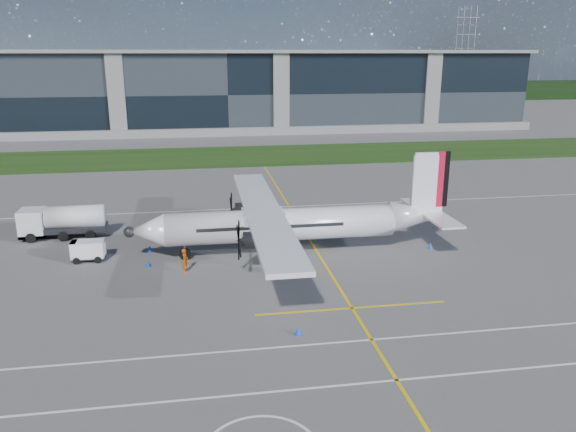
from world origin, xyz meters
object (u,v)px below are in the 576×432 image
turboprop_aircraft (293,206)px  ground_crew_person (185,259)px  safety_cone_stbdwing (247,209)px  safety_cone_tail (430,246)px  safety_cone_nose_stbd (150,249)px  pylon_east (464,53)px  fuel_tanker_truck (57,222)px  baggage_tug (88,251)px  safety_cone_portwing (298,330)px  safety_cone_nose_port (148,263)px

turboprop_aircraft → ground_crew_person: bearing=-162.3°
safety_cone_stbdwing → safety_cone_tail: 19.03m
safety_cone_nose_stbd → safety_cone_tail: size_ratio=1.00×
safety_cone_tail → turboprop_aircraft: bearing=176.8°
pylon_east → safety_cone_nose_stbd: bearing=-123.5°
safety_cone_stbdwing → ground_crew_person: bearing=-110.6°
turboprop_aircraft → fuel_tanker_truck: (-19.02, 7.06, -2.51)m
safety_cone_tail → baggage_tug: bearing=176.6°
safety_cone_stbdwing → safety_cone_portwing: same height
turboprop_aircraft → safety_cone_stbdwing: size_ratio=51.62×
safety_cone_portwing → baggage_tug: bearing=134.2°
pylon_east → safety_cone_portwing: bearing=-118.4°
fuel_tanker_truck → turboprop_aircraft: bearing=-20.4°
fuel_tanker_truck → ground_crew_person: (10.78, -9.70, -0.35)m
ground_crew_person → safety_cone_stbdwing: ground_crew_person is taller
pylon_east → turboprop_aircraft: bearing=-119.9°
safety_cone_nose_stbd → turboprop_aircraft: bearing=-11.3°
fuel_tanker_truck → baggage_tug: bearing=-59.9°
baggage_tug → safety_cone_portwing: 19.49m
pylon_east → safety_cone_portwing: size_ratio=60.00×
fuel_tanker_truck → safety_cone_nose_port: fuel_tanker_truck is taller
turboprop_aircraft → ground_crew_person: 9.10m
pylon_east → safety_cone_nose_port: pylon_east is taller
turboprop_aircraft → safety_cone_tail: turboprop_aircraft is taller
pylon_east → safety_cone_portwing: 181.08m
safety_cone_nose_port → safety_cone_nose_stbd: 3.28m
turboprop_aircraft → safety_cone_nose_stbd: 11.88m
fuel_tanker_truck → safety_cone_stbdwing: size_ratio=14.56×
turboprop_aircraft → safety_cone_stbdwing: bearing=101.0°
pylon_east → baggage_tug: bearing=-124.5°
pylon_east → safety_cone_nose_stbd: 172.80m
turboprop_aircraft → safety_cone_nose_stbd: (-11.10, 2.21, -3.62)m
pylon_east → baggage_tug: pylon_east is taller
baggage_tug → ground_crew_person: size_ratio=1.26×
safety_cone_tail → ground_crew_person: bearing=-174.0°
ground_crew_person → safety_cone_tail: 19.44m
baggage_tug → pylon_east: bearing=55.5°
turboprop_aircraft → baggage_tug: turboprop_aircraft is taller
fuel_tanker_truck → baggage_tug: fuel_tanker_truck is taller
turboprop_aircraft → ground_crew_person: turboprop_aircraft is taller
pylon_east → ground_crew_person: pylon_east is taller
turboprop_aircraft → baggage_tug: (-15.49, 0.97, -3.11)m
baggage_tug → safety_cone_nose_port: size_ratio=5.11×
fuel_tanker_truck → safety_cone_stbdwing: 17.53m
ground_crew_person → safety_cone_nose_port: bearing=72.4°
pylon_east → ground_crew_person: size_ratio=14.76×
baggage_tug → safety_cone_nose_stbd: size_ratio=5.11×
baggage_tug → safety_cone_tail: 26.62m
baggage_tug → safety_cone_nose_stbd: (4.39, 1.24, -0.52)m
turboprop_aircraft → safety_cone_nose_port: turboprop_aircraft is taller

